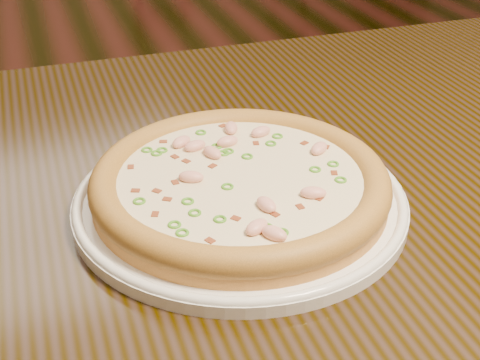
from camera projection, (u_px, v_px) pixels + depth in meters
name	position (u px, v px, depth m)	size (l,w,h in m)	color
ground	(89.00, 276.00, 1.74)	(9.00, 9.00, 0.00)	black
hero_table	(324.00, 238.00, 0.78)	(1.20, 0.80, 0.75)	black
plate	(240.00, 199.00, 0.65)	(0.32, 0.32, 0.02)	white
pizza	(240.00, 183.00, 0.64)	(0.29, 0.29, 0.03)	#CD873F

